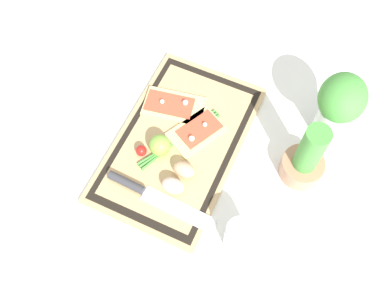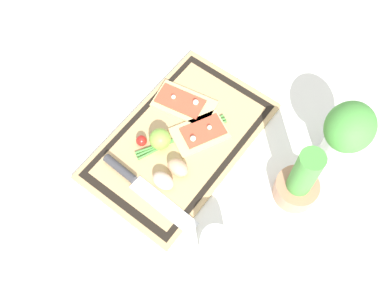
# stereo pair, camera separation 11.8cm
# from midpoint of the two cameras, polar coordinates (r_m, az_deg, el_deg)

# --- Properties ---
(ground_plane) EXTENTS (6.00, 6.00, 0.00)m
(ground_plane) POSITION_cam_midpoint_polar(r_m,az_deg,el_deg) (1.21, -4.46, -0.28)
(ground_plane) COLOR white
(cutting_board) EXTENTS (0.51, 0.32, 0.02)m
(cutting_board) POSITION_cam_midpoint_polar(r_m,az_deg,el_deg) (1.21, -4.49, -0.12)
(cutting_board) COLOR tan
(cutting_board) RESTS_ON ground_plane
(pizza_slice_near) EXTENTS (0.12, 0.18, 0.02)m
(pizza_slice_near) POSITION_cam_midpoint_polar(r_m,az_deg,el_deg) (1.25, -5.10, 4.63)
(pizza_slice_near) COLOR #DBBC7F
(pizza_slice_near) RESTS_ON cutting_board
(pizza_slice_far) EXTENTS (0.17, 0.15, 0.02)m
(pizza_slice_far) POSITION_cam_midpoint_polar(r_m,az_deg,el_deg) (1.21, -2.13, 1.31)
(pizza_slice_far) COLOR #DBBC7F
(pizza_slice_far) RESTS_ON cutting_board
(knife) EXTENTS (0.05, 0.30, 0.02)m
(knife) POSITION_cam_midpoint_polar(r_m,az_deg,el_deg) (1.15, -9.15, -6.24)
(knife) COLOR silver
(knife) RESTS_ON cutting_board
(egg_brown) EXTENTS (0.04, 0.06, 0.04)m
(egg_brown) POSITION_cam_midpoint_polar(r_m,az_deg,el_deg) (1.14, -3.95, -3.57)
(egg_brown) COLOR tan
(egg_brown) RESTS_ON cutting_board
(egg_pink) EXTENTS (0.04, 0.06, 0.04)m
(egg_pink) POSITION_cam_midpoint_polar(r_m,az_deg,el_deg) (1.13, -5.43, -5.58)
(egg_pink) COLOR beige
(egg_pink) RESTS_ON cutting_board
(lime) EXTENTS (0.06, 0.06, 0.06)m
(lime) POSITION_cam_midpoint_polar(r_m,az_deg,el_deg) (1.17, -6.97, -0.46)
(lime) COLOR #7FB742
(lime) RESTS_ON cutting_board
(cherry_tomato_red) EXTENTS (0.03, 0.03, 0.03)m
(cherry_tomato_red) POSITION_cam_midpoint_polar(r_m,az_deg,el_deg) (1.18, -9.29, -1.12)
(cherry_tomato_red) COLOR red
(cherry_tomato_red) RESTS_ON cutting_board
(scallion_bunch) EXTENTS (0.25, 0.14, 0.01)m
(scallion_bunch) POSITION_cam_midpoint_polar(r_m,az_deg,el_deg) (1.20, -4.26, 0.32)
(scallion_bunch) COLOR #47933D
(scallion_bunch) RESTS_ON cutting_board
(herb_pot) EXTENTS (0.11, 0.11, 0.21)m
(herb_pot) POSITION_cam_midpoint_polar(r_m,az_deg,el_deg) (1.13, 11.38, -2.29)
(herb_pot) COLOR #AD7A5B
(herb_pot) RESTS_ON ground_plane
(sauce_jar) EXTENTS (0.07, 0.07, 0.10)m
(sauce_jar) POSITION_cam_midpoint_polar(r_m,az_deg,el_deg) (1.08, 2.81, -12.01)
(sauce_jar) COLOR silver
(sauce_jar) RESTS_ON ground_plane
(herb_glass) EXTENTS (0.14, 0.12, 0.21)m
(herb_glass) POSITION_cam_midpoint_polar(r_m,az_deg,el_deg) (1.17, 15.47, 4.60)
(herb_glass) COLOR silver
(herb_glass) RESTS_ON ground_plane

